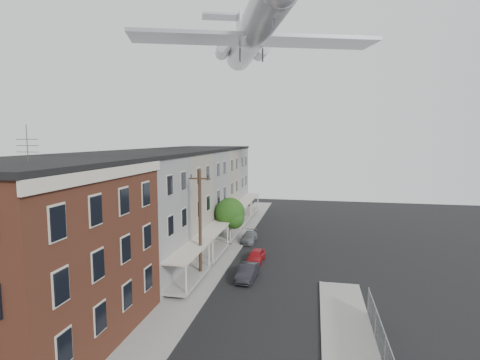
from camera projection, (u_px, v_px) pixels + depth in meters
The scene contains 14 objects.
sidewalk_left at pixel (220, 256), 36.58m from camera, with size 3.00×62.00×0.12m, color gray.
curb_left at pixel (234, 257), 36.29m from camera, with size 0.15×62.00×0.14m, color gray.
corner_building at pixel (30, 253), 20.71m from camera, with size 10.31×12.30×12.15m.
row_house_a at pixel (118, 218), 29.97m from camera, with size 11.98×7.00×10.30m.
row_house_b at pixel (155, 203), 36.79m from camera, with size 11.98×7.00×10.30m.
row_house_c at pixel (180, 193), 43.61m from camera, with size 11.98×7.00×10.30m.
row_house_d at pixel (198, 186), 50.43m from camera, with size 11.98×7.00×10.30m.
row_house_e at pixel (212, 180), 57.26m from camera, with size 11.98×7.00×10.30m.
utility_pole at pixel (200, 223), 30.24m from camera, with size 1.80×0.26×9.00m.
street_tree at pixel (231, 214), 39.98m from camera, with size 3.22×3.20×5.20m.
car_near at pixel (256, 256), 34.96m from camera, with size 1.36×3.38×1.15m, color #B1161D.
car_mid at pixel (248, 272), 30.56m from camera, with size 1.32×3.78×1.24m, color black.
car_far at pixel (249, 237), 41.71m from camera, with size 1.54×3.79×1.10m, color slate.
airplane at pixel (252, 35), 36.64m from camera, with size 23.02×26.35×7.64m.
Camera 1 is at (3.38, -10.46, 11.48)m, focal length 28.00 mm.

